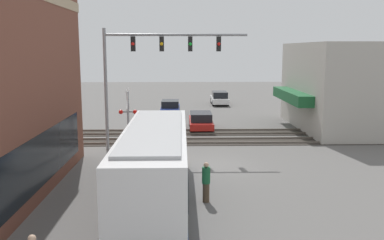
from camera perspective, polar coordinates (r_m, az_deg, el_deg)
ground_plane at (r=23.32m, az=2.84°, el=-6.06°), size 120.00×120.00×0.00m
shop_building at (r=35.69m, az=19.74°, el=4.25°), size 11.81×8.53×6.72m
city_bus at (r=17.87m, az=-4.92°, el=-5.27°), size 11.43×2.59×3.07m
traffic_signal_gantry at (r=26.56m, az=-5.50°, el=8.24°), size 0.42×8.81×7.49m
crossing_signal at (r=27.39m, az=-8.53°, el=1.07°), size 1.41×1.18×3.81m
rail_track_near at (r=29.13m, az=1.98°, el=-2.86°), size 2.60×60.00×0.15m
rail_track_far at (r=32.26m, az=1.65°, el=-1.66°), size 2.60×60.00×0.15m
parked_car_red at (r=33.59m, az=1.19°, el=-0.16°), size 4.67×1.82×1.35m
parked_car_blue at (r=41.24m, az=-2.91°, el=1.64°), size 4.41×1.82×1.39m
parked_car_white at (r=48.77m, az=3.69°, el=2.89°), size 4.77×1.82×1.51m
pedestrian_near_bus at (r=17.67m, az=1.89°, el=-8.25°), size 0.34×0.34×1.69m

